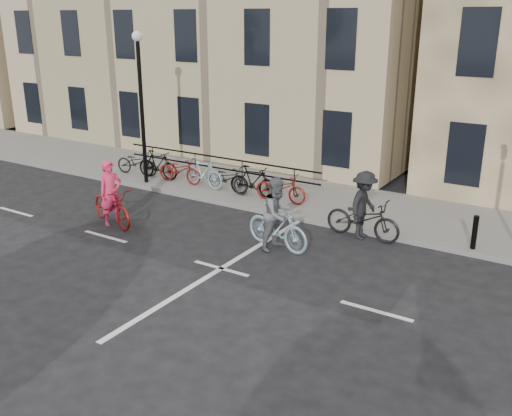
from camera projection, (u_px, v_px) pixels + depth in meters
The scene contains 10 objects.
ground at pixel (221, 269), 14.00m from camera, with size 120.00×120.00×0.00m, color black.
sidewalk at pixel (228, 184), 20.81m from camera, with size 46.00×4.00×0.15m, color slate.
building_west at pixel (224, 32), 27.33m from camera, with size 20.00×10.00×10.00m, color tan.
building_far at pixel (6, 37), 36.09m from camera, with size 12.00×10.00×9.00m, color tan.
lamp_post at pixel (141, 89), 19.70m from camera, with size 0.36×0.36×5.28m.
bollard_east at pixel (475, 232), 14.68m from camera, with size 0.14×0.14×0.90m, color black.
parked_bikes at pixel (204, 173), 20.03m from camera, with size 8.30×1.23×1.05m.
cyclist_pink at pixel (112, 203), 16.81m from camera, with size 2.30×1.38×1.93m.
cyclist_grey at pixel (277, 220), 14.99m from camera, with size 2.09×1.07×1.95m.
cyclist_dark at pixel (363, 212), 15.70m from camera, with size 2.18×1.26×1.92m.
Camera 1 is at (7.56, -10.36, 5.88)m, focal length 40.00 mm.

